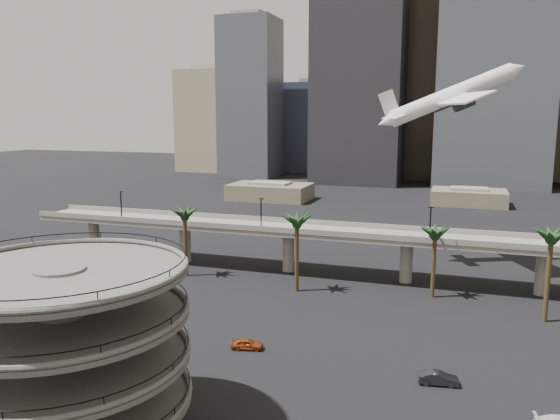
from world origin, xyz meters
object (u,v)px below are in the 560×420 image
(car_b, at_px, (438,378))
(airborne_jet, at_px, (451,96))
(parking_ramp, at_px, (64,338))
(overpass, at_px, (346,238))
(car_a, at_px, (247,344))

(car_b, bearing_deg, airborne_jet, -6.76)
(parking_ramp, bearing_deg, car_b, 34.53)
(airborne_jet, bearing_deg, overpass, -160.21)
(overpass, height_order, car_b, overpass)
(car_a, distance_m, car_b, 23.57)
(overpass, bearing_deg, car_a, -98.22)
(parking_ramp, xyz_separation_m, overpass, (13.00, 59.00, -2.50))
(overpass, xyz_separation_m, car_a, (-5.14, -35.55, -6.64))
(car_a, bearing_deg, airborne_jet, -35.97)
(parking_ramp, distance_m, airborne_jet, 84.53)
(parking_ramp, distance_m, car_b, 39.14)
(car_b, bearing_deg, car_a, 77.02)
(parking_ramp, xyz_separation_m, airborne_jet, (29.78, 75.61, 23.24))
(parking_ramp, relative_size, overpass, 0.17)
(parking_ramp, height_order, car_a, parking_ramp)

